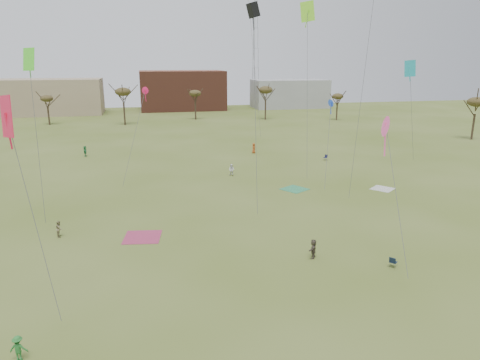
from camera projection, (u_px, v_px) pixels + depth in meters
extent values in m
plane|color=#475A1C|center=(281.00, 314.00, 27.71)|extent=(260.00, 260.00, 0.00)
imported|color=#25712B|center=(18.00, 348.00, 23.29)|extent=(1.00, 0.67, 1.43)
imported|color=#877D56|center=(59.00, 229.00, 39.66)|extent=(0.61, 0.75, 1.47)
imported|color=#504539|center=(313.00, 249.00, 35.37)|extent=(1.18, 1.48, 1.58)
imported|color=silver|center=(232.00, 170.00, 60.59)|extent=(0.99, 0.94, 1.61)
imported|color=#287841|center=(85.00, 151.00, 72.67)|extent=(0.65, 1.63, 1.71)
imported|color=#A74A1C|center=(254.00, 148.00, 75.15)|extent=(0.90, 1.00, 1.72)
cube|color=silver|center=(382.00, 189.00, 54.53)|extent=(3.41, 3.41, 0.03)
cube|color=#A53256|center=(142.00, 237.00, 39.70)|extent=(3.64, 3.64, 0.03)
cube|color=#328C57|center=(295.00, 189.00, 54.38)|extent=(3.83, 3.83, 0.03)
cube|color=#132036|center=(393.00, 262.00, 33.89)|extent=(0.70, 0.70, 0.04)
cube|color=#132036|center=(392.00, 260.00, 33.66)|extent=(0.42, 0.47, 0.44)
cube|color=#131536|center=(325.00, 158.00, 69.95)|extent=(0.69, 0.69, 0.04)
cube|color=#131536|center=(326.00, 156.00, 70.05)|extent=(0.37, 0.50, 0.44)
cube|color=red|center=(7.00, 117.00, 23.95)|extent=(1.15, 1.15, 2.26)
cube|color=red|center=(9.00, 131.00, 24.16)|extent=(0.08, 0.08, 2.04)
cylinder|color=#4C4C51|center=(35.00, 222.00, 24.68)|extent=(2.03, 2.14, 11.49)
cube|color=#47D425|center=(29.00, 59.00, 39.47)|extent=(1.02, 1.02, 2.00)
cube|color=#47D425|center=(30.00, 67.00, 39.65)|extent=(0.08, 0.08, 1.80)
cylinder|color=#4C4C51|center=(37.00, 142.00, 40.10)|extent=(0.41, 2.81, 14.49)
cone|color=#FD509D|center=(386.00, 126.00, 33.07)|extent=(1.55, 0.11, 1.55)
cube|color=#FD509D|center=(385.00, 139.00, 33.33)|extent=(0.08, 0.08, 2.53)
cylinder|color=#4C4C51|center=(397.00, 199.00, 31.69)|extent=(0.63, 5.51, 9.66)
cylinder|color=#4C4C51|center=(363.00, 84.00, 45.45)|extent=(1.93, 0.87, 23.99)
cube|color=black|center=(253.00, 10.00, 43.39)|extent=(0.82, 0.82, 1.40)
cube|color=black|center=(253.00, 19.00, 43.60)|extent=(0.08, 0.08, 2.10)
cylinder|color=#4C4C51|center=(255.00, 112.00, 43.17)|extent=(0.86, 5.66, 19.15)
cone|color=blue|center=(331.00, 103.00, 53.72)|extent=(0.94, 0.07, 0.94)
cube|color=blue|center=(331.00, 108.00, 53.88)|extent=(0.08, 0.08, 1.54)
cylinder|color=#4C4C51|center=(328.00, 145.00, 52.46)|extent=(2.40, 4.82, 9.39)
cube|color=#7CD623|center=(307.00, 11.00, 55.80)|extent=(1.25, 1.25, 2.45)
cube|color=#7CD623|center=(307.00, 19.00, 56.03)|extent=(0.08, 0.08, 2.21)
cylinder|color=#4C4C51|center=(307.00, 95.00, 55.82)|extent=(1.28, 5.39, 20.31)
cone|color=#CA154A|center=(145.00, 91.00, 54.02)|extent=(0.91, 0.07, 0.91)
cube|color=#CA154A|center=(145.00, 95.00, 54.17)|extent=(0.08, 0.08, 1.49)
cylinder|color=#4C4C51|center=(134.00, 138.00, 53.14)|extent=(3.27, 4.20, 10.83)
cube|color=teal|center=(410.00, 68.00, 61.80)|extent=(1.14, 1.14, 2.23)
cube|color=teal|center=(409.00, 74.00, 62.00)|extent=(0.08, 0.08, 2.01)
cylinder|color=#4C4C51|center=(412.00, 116.00, 64.12)|extent=(2.53, 0.73, 13.27)
cylinder|color=#4C4C51|center=(255.00, 66.00, 83.78)|extent=(2.12, 2.67, 26.61)
cylinder|color=#3A2B1E|center=(49.00, 116.00, 107.64)|extent=(0.40, 0.40, 4.32)
ellipsoid|color=#473D1E|center=(47.00, 98.00, 106.55)|extent=(3.02, 3.02, 1.58)
cylinder|color=#3A2B1E|center=(124.00, 114.00, 107.46)|extent=(0.40, 0.40, 5.40)
ellipsoid|color=#473D1E|center=(123.00, 92.00, 106.09)|extent=(3.78, 3.78, 1.98)
cylinder|color=#3A2B1E|center=(195.00, 111.00, 116.94)|extent=(0.40, 0.40, 4.68)
ellipsoid|color=#473D1E|center=(195.00, 93.00, 115.75)|extent=(3.28, 3.28, 1.72)
cylinder|color=#3A2B1E|center=(265.00, 110.00, 116.82)|extent=(0.40, 0.40, 5.28)
ellipsoid|color=#473D1E|center=(266.00, 90.00, 115.48)|extent=(3.70, 3.70, 1.94)
cylinder|color=#3A2B1E|center=(337.00, 112.00, 115.98)|extent=(0.40, 0.40, 4.20)
ellipsoid|color=#473D1E|center=(338.00, 96.00, 114.91)|extent=(2.94, 2.94, 1.54)
cylinder|color=#3A2B1E|center=(473.00, 127.00, 87.67)|extent=(0.40, 0.40, 5.04)
ellipsoid|color=#473D1E|center=(476.00, 102.00, 86.39)|extent=(3.53, 3.53, 1.85)
cube|color=#937F60|center=(44.00, 97.00, 127.54)|extent=(32.00, 14.00, 10.00)
cube|color=brown|center=(182.00, 90.00, 140.28)|extent=(26.00, 16.00, 12.00)
cube|color=gray|center=(289.00, 94.00, 146.04)|extent=(24.00, 12.00, 9.00)
cylinder|color=#9EA3A8|center=(258.00, 48.00, 146.94)|extent=(0.16, 0.16, 38.00)
cylinder|color=#9EA3A8|center=(253.00, 48.00, 147.40)|extent=(0.16, 0.16, 38.00)
cylinder|color=#9EA3A8|center=(254.00, 48.00, 145.93)|extent=(0.16, 0.16, 38.00)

